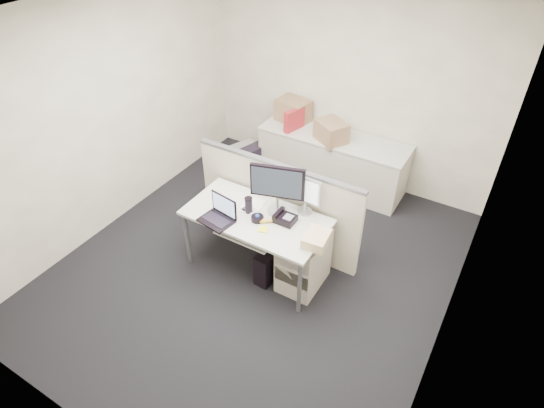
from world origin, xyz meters
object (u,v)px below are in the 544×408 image
Objects in this scene: desk at (256,221)px; monitor_main at (277,190)px; desk_phone at (285,219)px; laptop at (215,212)px.

monitor_main is (0.15, 0.18, 0.34)m from desk.
desk is 0.33m from desk_phone.
laptop is (-0.45, -0.46, -0.15)m from monitor_main.
desk is 7.06× the size of desk_phone.
desk is at bearing -165.09° from desk_phone.
monitor_main reaches higher than desk_phone.
desk_phone reaches higher than desk.
monitor_main is 2.63× the size of desk_phone.
desk_phone is at bearing 14.93° from desk.
laptop is 1.58× the size of desk_phone.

